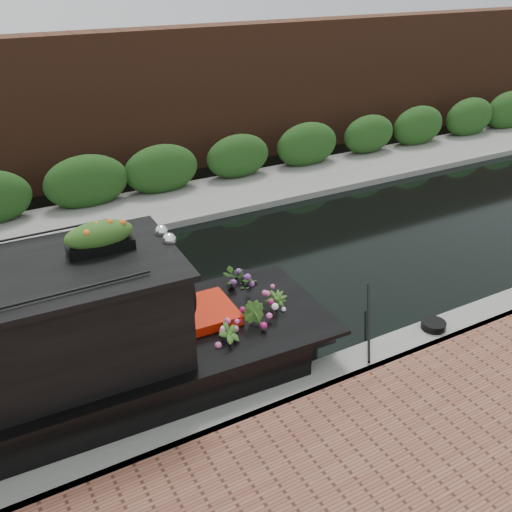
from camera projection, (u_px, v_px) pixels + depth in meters
ground at (160, 305)px, 10.53m from camera, size 80.00×80.00×0.00m
near_bank_coping at (243, 416)px, 7.97m from camera, size 40.00×0.60×0.50m
far_bank_path at (99, 223)px, 13.78m from camera, size 40.00×2.40×0.34m
far_hedge at (89, 210)px, 14.48m from camera, size 40.00×1.10×2.80m
far_brick_wall at (70, 185)px, 16.10m from camera, size 40.00×1.00×8.00m
rope_fender at (311, 317)px, 9.83m from camera, size 0.37×0.40×0.37m
coiled_mooring_rope at (433, 325)px, 9.41m from camera, size 0.41×0.41×0.12m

